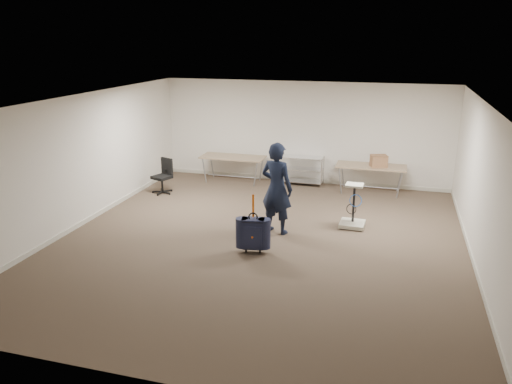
% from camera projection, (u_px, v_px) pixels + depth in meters
% --- Properties ---
extents(ground, '(9.00, 9.00, 0.00)m').
position_uv_depth(ground, '(261.00, 241.00, 10.08)').
color(ground, '#46392A').
rests_on(ground, ground).
extents(room_shell, '(8.00, 9.00, 9.00)m').
position_uv_depth(room_shell, '(277.00, 216.00, 11.33)').
color(room_shell, white).
rests_on(room_shell, ground).
extents(folding_table_left, '(1.80, 0.75, 0.73)m').
position_uv_depth(folding_table_left, '(233.00, 158.00, 14.00)').
color(folding_table_left, '#9F8061').
rests_on(folding_table_left, ground).
extents(folding_table_right, '(1.80, 0.75, 0.73)m').
position_uv_depth(folding_table_right, '(371.00, 168.00, 13.00)').
color(folding_table_right, '#9F8061').
rests_on(folding_table_right, ground).
extents(wire_shelf, '(1.22, 0.47, 0.80)m').
position_uv_depth(wire_shelf, '(301.00, 169.00, 13.80)').
color(wire_shelf, silver).
rests_on(wire_shelf, ground).
extents(person, '(0.80, 0.64, 1.93)m').
position_uv_depth(person, '(277.00, 188.00, 10.25)').
color(person, black).
rests_on(person, ground).
extents(suitcase, '(0.46, 0.31, 1.16)m').
position_uv_depth(suitcase, '(253.00, 233.00, 9.41)').
color(suitcase, black).
rests_on(suitcase, ground).
extents(office_chair, '(0.55, 0.56, 0.91)m').
position_uv_depth(office_chair, '(163.00, 183.00, 13.10)').
color(office_chair, black).
rests_on(office_chair, ground).
extents(equipment_cart, '(0.54, 0.54, 0.96)m').
position_uv_depth(equipment_cart, '(353.00, 216.00, 10.75)').
color(equipment_cart, silver).
rests_on(equipment_cart, ground).
extents(cardboard_box, '(0.48, 0.41, 0.30)m').
position_uv_depth(cardboard_box, '(379.00, 161.00, 12.85)').
color(cardboard_box, olive).
rests_on(cardboard_box, folding_table_right).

